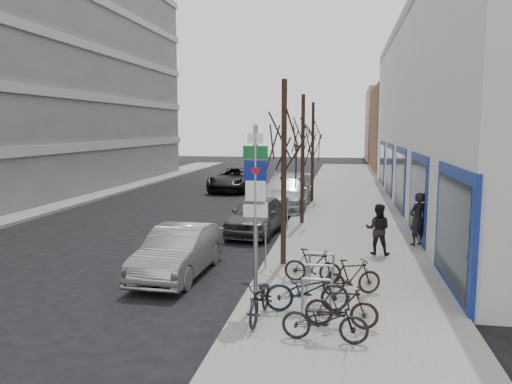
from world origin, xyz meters
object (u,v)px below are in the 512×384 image
at_px(bike_near_right, 341,306).
at_px(parked_car_front, 179,251).
at_px(tree_far, 313,128).
at_px(parked_car_back, 285,193).
at_px(parked_car_mid, 257,215).
at_px(meter_front, 266,241).
at_px(bike_far_curb, 325,316).
at_px(meter_back, 300,192).
at_px(pedestrian_far, 378,229).
at_px(bike_far_inner, 352,277).
at_px(tree_near, 284,129).
at_px(bike_mid_curb, 307,286).
at_px(bike_rack, 319,278).
at_px(highway_sign_pole, 256,204).
at_px(tree_mid, 303,128).
at_px(bike_near_left, 260,294).
at_px(pedestrian_near, 417,219).
at_px(bike_mid_inner, 313,265).
at_px(meter_mid, 287,210).
at_px(lane_car, 235,179).

distance_m(bike_near_right, parked_car_front, 5.61).
xyz_separation_m(tree_far, parked_car_back, (-1.20, -2.30, -3.26)).
relative_size(parked_car_mid, parked_car_back, 0.74).
xyz_separation_m(meter_front, parked_car_front, (-2.35, -0.72, -0.22)).
bearing_deg(parked_car_front, bike_far_curb, -41.92).
distance_m(meter_back, bike_far_curb, 15.86).
relative_size(meter_back, pedestrian_far, 0.78).
bearing_deg(bike_far_inner, tree_near, 16.81).
height_order(bike_mid_curb, parked_car_back, parked_car_back).
bearing_deg(bike_near_right, bike_rack, 20.12).
bearing_deg(pedestrian_far, highway_sign_pole, 68.67).
height_order(tree_far, bike_near_right, tree_far).
bearing_deg(bike_rack, pedestrian_far, 70.46).
distance_m(tree_mid, bike_near_left, 11.37).
bearing_deg(bike_near_right, pedestrian_near, -15.65).
bearing_deg(tree_mid, meter_front, -93.68).
relative_size(bike_mid_inner, bike_far_inner, 1.01).
relative_size(parked_car_back, pedestrian_near, 3.22).
bearing_deg(parked_car_front, bike_mid_curb, -32.12).
bearing_deg(meter_mid, highway_sign_pole, -88.32).
bearing_deg(bike_far_inner, bike_near_left, 113.04).
bearing_deg(meter_back, tree_mid, -83.58).
distance_m(tree_near, pedestrian_far, 4.51).
height_order(meter_mid, bike_near_left, meter_mid).
bearing_deg(parked_car_mid, pedestrian_near, -10.01).
relative_size(tree_near, bike_near_left, 3.19).
bearing_deg(bike_rack, bike_near_right, -72.17).
distance_m(meter_mid, bike_near_right, 9.78).
xyz_separation_m(highway_sign_pole, bike_far_inner, (2.15, 1.03, -1.86)).
height_order(tree_near, meter_back, tree_near).
relative_size(bike_rack, meter_front, 1.78).
xyz_separation_m(meter_back, pedestrian_far, (3.26, -8.87, 0.05)).
bearing_deg(meter_front, tree_far, 88.09).
height_order(bike_far_inner, lane_car, lane_car).
bearing_deg(bike_near_left, bike_rack, 54.33).
bearing_deg(tree_far, bike_mid_inner, -86.22).
xyz_separation_m(highway_sign_pole, bike_mid_inner, (1.17, 1.82, -1.85)).
relative_size(bike_near_left, bike_mid_curb, 0.94).
xyz_separation_m(bike_near_right, parked_car_front, (-4.52, 3.31, 0.09)).
distance_m(meter_mid, parked_car_mid, 1.20).
bearing_deg(pedestrian_near, tree_far, -108.02).
bearing_deg(bike_mid_inner, bike_far_inner, -123.48).
distance_m(bike_near_left, parked_car_front, 4.23).
bearing_deg(tree_near, meter_front, -131.99).
bearing_deg(bike_near_right, bike_far_inner, -4.03).
bearing_deg(pedestrian_near, pedestrian_far, 5.85).
height_order(tree_near, parked_car_back, tree_near).
xyz_separation_m(bike_mid_inner, lane_car, (-6.34, 19.39, 0.17)).
xyz_separation_m(tree_near, pedestrian_far, (2.81, 1.63, -3.14)).
xyz_separation_m(tree_far, bike_near_right, (1.72, -17.53, -3.50)).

